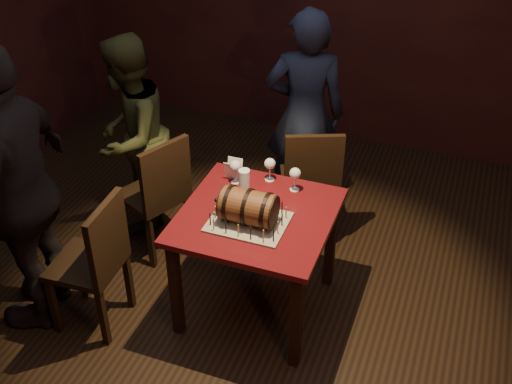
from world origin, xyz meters
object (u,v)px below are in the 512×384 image
pint_of_ale (244,181)px  person_left_rear (130,137)px  wine_glass_right (295,174)px  wine_glass_mid (270,165)px  chair_left_front (97,258)px  wine_glass_left (235,167)px  person_left_front (20,191)px  person_back (305,114)px  barrel_cake (248,207)px  chair_left_rear (159,191)px  chair_back (311,179)px  pub_table (257,228)px

pint_of_ale → person_left_rear: person_left_rear is taller
wine_glass_right → wine_glass_mid: bearing=164.0°
wine_glass_mid → chair_left_front: bearing=-133.8°
wine_glass_right → chair_left_front: size_ratio=0.17×
pint_of_ale → wine_glass_left: bearing=142.5°
wine_glass_left → person_left_front: bearing=-143.7°
wine_glass_right → person_back: person_back is taller
barrel_cake → person_left_front: person_left_front is taller
wine_glass_mid → wine_glass_right: 0.19m
chair_left_rear → person_left_front: bearing=-119.4°
wine_glass_mid → chair_back: chair_back is taller
wine_glass_mid → person_left_rear: bearing=170.6°
wine_glass_mid → wine_glass_right: same height
pint_of_ale → chair_left_rear: bearing=171.8°
wine_glass_right → person_back: (-0.20, 0.89, -0.06)m
barrel_cake → wine_glass_mid: 0.47m
pub_table → person_left_rear: size_ratio=0.60×
wine_glass_mid → wine_glass_right: size_ratio=1.00×
person_left_rear → person_left_front: bearing=-10.1°
pint_of_ale → pub_table: bearing=-52.2°
pint_of_ale → person_back: bearing=84.7°
wine_glass_left → person_left_front: 1.29m
pint_of_ale → person_left_front: bearing=-148.1°
wine_glass_mid → chair_left_rear: chair_left_rear is taller
wine_glass_mid → chair_back: size_ratio=0.17×
wine_glass_left → person_left_rear: size_ratio=0.11×
chair_back → person_back: bearing=114.2°
chair_left_rear → person_back: (0.77, 0.90, 0.29)m
wine_glass_right → chair_back: (-0.03, 0.49, -0.35)m
chair_left_front → person_left_front: size_ratio=0.50×
person_back → person_left_rear: (-1.11, -0.65, -0.06)m
chair_back → person_back: 0.52m
person_left_rear → person_back: bearing=115.9°
wine_glass_left → wine_glass_mid: size_ratio=1.00×
chair_back → pub_table: bearing=-97.7°
pub_table → person_left_rear: person_left_rear is taller
pint_of_ale → chair_back: 0.73m
barrel_cake → wine_glass_left: (-0.23, 0.37, 0.00)m
wine_glass_left → barrel_cake: bearing=-58.2°
chair_back → person_left_front: (-1.39, -1.31, 0.41)m
pub_table → chair_back: size_ratio=0.97×
wine_glass_left → chair_back: chair_back is taller
person_back → barrel_cake: bearing=75.6°
chair_back → pint_of_ale: bearing=-113.8°
pub_table → person_left_rear: bearing=154.6°
person_back → person_left_rear: size_ratio=1.08×
chair_back → wine_glass_right: bearing=-87.1°
chair_left_rear → chair_back: bearing=28.5°
chair_back → chair_left_rear: bearing=-151.5°
chair_left_rear → person_back: bearing=49.7°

